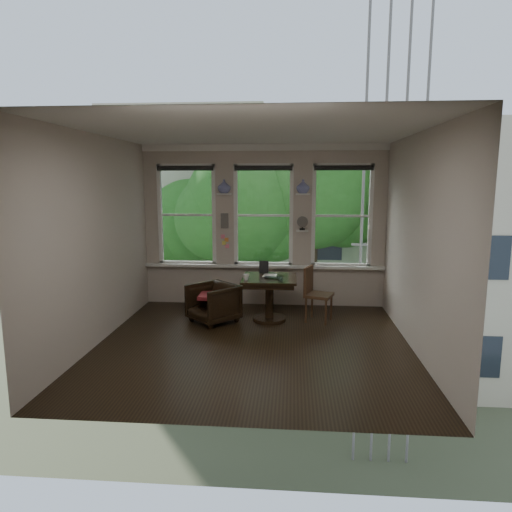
# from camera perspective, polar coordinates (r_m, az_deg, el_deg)

# --- Properties ---
(ground) EXTENTS (4.50, 4.50, 0.00)m
(ground) POSITION_cam_1_polar(r_m,az_deg,el_deg) (6.73, -0.35, -11.00)
(ground) COLOR black
(ground) RESTS_ON ground
(ceiling) EXTENTS (4.50, 4.50, 0.00)m
(ceiling) POSITION_cam_1_polar(r_m,az_deg,el_deg) (6.33, -0.38, 15.34)
(ceiling) COLOR silver
(ceiling) RESTS_ON ground
(wall_back) EXTENTS (4.50, 0.00, 4.50)m
(wall_back) POSITION_cam_1_polar(r_m,az_deg,el_deg) (8.59, 0.94, 3.77)
(wall_back) COLOR #BFB1A3
(wall_back) RESTS_ON ground
(wall_front) EXTENTS (4.50, 0.00, 4.50)m
(wall_front) POSITION_cam_1_polar(r_m,az_deg,el_deg) (4.15, -3.06, -2.38)
(wall_front) COLOR #BFB1A3
(wall_front) RESTS_ON ground
(wall_left) EXTENTS (0.00, 4.50, 4.50)m
(wall_left) POSITION_cam_1_polar(r_m,az_deg,el_deg) (6.92, -19.26, 1.87)
(wall_left) COLOR #BFB1A3
(wall_left) RESTS_ON ground
(wall_right) EXTENTS (0.00, 4.50, 4.50)m
(wall_right) POSITION_cam_1_polar(r_m,az_deg,el_deg) (6.56, 19.63, 1.45)
(wall_right) COLOR #BFB1A3
(wall_right) RESTS_ON ground
(window_left) EXTENTS (1.10, 0.12, 1.90)m
(window_left) POSITION_cam_1_polar(r_m,az_deg,el_deg) (8.78, -8.57, 5.10)
(window_left) COLOR white
(window_left) RESTS_ON ground
(window_center) EXTENTS (1.10, 0.12, 1.90)m
(window_center) POSITION_cam_1_polar(r_m,az_deg,el_deg) (8.57, 0.95, 5.10)
(window_center) COLOR white
(window_center) RESTS_ON ground
(window_right) EXTENTS (1.10, 0.12, 1.90)m
(window_right) POSITION_cam_1_polar(r_m,az_deg,el_deg) (8.60, 10.67, 4.95)
(window_right) COLOR white
(window_right) RESTS_ON ground
(shelf_left) EXTENTS (0.26, 0.16, 0.03)m
(shelf_left) POSITION_cam_1_polar(r_m,az_deg,el_deg) (8.53, -4.00, 7.75)
(shelf_left) COLOR white
(shelf_left) RESTS_ON ground
(shelf_right) EXTENTS (0.26, 0.16, 0.03)m
(shelf_right) POSITION_cam_1_polar(r_m,az_deg,el_deg) (8.43, 5.88, 7.70)
(shelf_right) COLOR white
(shelf_right) RESTS_ON ground
(intercom) EXTENTS (0.14, 0.06, 0.28)m
(intercom) POSITION_cam_1_polar(r_m,az_deg,el_deg) (8.59, -3.93, 4.42)
(intercom) COLOR #59544F
(intercom) RESTS_ON ground
(sticky_notes) EXTENTS (0.16, 0.01, 0.24)m
(sticky_notes) POSITION_cam_1_polar(r_m,az_deg,el_deg) (8.63, -3.90, 2.10)
(sticky_notes) COLOR pink
(sticky_notes) RESTS_ON ground
(desk_fan) EXTENTS (0.20, 0.20, 0.24)m
(desk_fan) POSITION_cam_1_polar(r_m,az_deg,el_deg) (8.45, 5.81, 3.83)
(desk_fan) COLOR #59544F
(desk_fan) RESTS_ON ground
(vase_left) EXTENTS (0.24, 0.24, 0.25)m
(vase_left) POSITION_cam_1_polar(r_m,az_deg,el_deg) (8.52, -4.01, 8.68)
(vase_left) COLOR silver
(vase_left) RESTS_ON shelf_left
(vase_right) EXTENTS (0.24, 0.24, 0.25)m
(vase_right) POSITION_cam_1_polar(r_m,az_deg,el_deg) (8.43, 5.89, 8.65)
(vase_right) COLOR silver
(vase_right) RESTS_ON shelf_right
(table) EXTENTS (0.90, 0.90, 0.75)m
(table) POSITION_cam_1_polar(r_m,az_deg,el_deg) (7.71, 1.69, -5.39)
(table) COLOR black
(table) RESTS_ON ground
(armchair_left) EXTENTS (0.99, 0.99, 0.65)m
(armchair_left) POSITION_cam_1_polar(r_m,az_deg,el_deg) (7.68, -5.38, -5.88)
(armchair_left) COLOR black
(armchair_left) RESTS_ON ground
(cushion_red) EXTENTS (0.45, 0.45, 0.06)m
(cushion_red) POSITION_cam_1_polar(r_m,az_deg,el_deg) (7.65, -5.40, -4.97)
(cushion_red) COLOR maroon
(cushion_red) RESTS_ON armchair_left
(side_chair_right) EXTENTS (0.54, 0.54, 0.92)m
(side_chair_right) POSITION_cam_1_polar(r_m,az_deg,el_deg) (7.72, 7.88, -4.80)
(side_chair_right) COLOR #422B17
(side_chair_right) RESTS_ON ground
(laptop) EXTENTS (0.35, 0.27, 0.02)m
(laptop) POSITION_cam_1_polar(r_m,az_deg,el_deg) (7.48, 2.11, -2.81)
(laptop) COLOR black
(laptop) RESTS_ON table
(mug) EXTENTS (0.13, 0.13, 0.10)m
(mug) POSITION_cam_1_polar(r_m,az_deg,el_deg) (7.39, -1.26, -2.67)
(mug) COLOR white
(mug) RESTS_ON table
(drinking_glass) EXTENTS (0.14, 0.14, 0.09)m
(drinking_glass) POSITION_cam_1_polar(r_m,az_deg,el_deg) (7.32, 3.07, -2.84)
(drinking_glass) COLOR white
(drinking_glass) RESTS_ON table
(tablet) EXTENTS (0.16, 0.08, 0.22)m
(tablet) POSITION_cam_1_polar(r_m,az_deg,el_deg) (7.91, 0.99, -1.40)
(tablet) COLOR black
(tablet) RESTS_ON table
(papers) EXTENTS (0.25, 0.32, 0.00)m
(papers) POSITION_cam_1_polar(r_m,az_deg,el_deg) (7.75, 1.72, -2.45)
(papers) COLOR silver
(papers) RESTS_ON table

